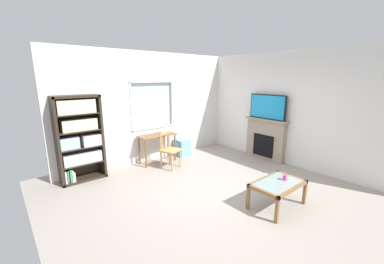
{
  "coord_description": "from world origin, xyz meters",
  "views": [
    {
      "loc": [
        -3.07,
        -2.92,
        2.18
      ],
      "look_at": [
        -0.08,
        0.7,
        1.08
      ],
      "focal_mm": 22.08,
      "sensor_mm": 36.0,
      "label": 1
    }
  ],
  "objects_px": {
    "plastic_drawer_unit": "(182,147)",
    "tv": "(267,107)",
    "wooden_chair": "(169,149)",
    "bookshelf": "(79,136)",
    "sippy_cup": "(285,177)",
    "fireplace": "(265,139)",
    "coffee_table": "(278,186)",
    "desk_under_window": "(157,139)"
  },
  "relations": [
    {
      "from": "bookshelf",
      "to": "desk_under_window",
      "type": "height_order",
      "value": "bookshelf"
    },
    {
      "from": "fireplace",
      "to": "sippy_cup",
      "type": "relative_size",
      "value": 13.19
    },
    {
      "from": "desk_under_window",
      "to": "coffee_table",
      "type": "bearing_deg",
      "value": -82.39
    },
    {
      "from": "wooden_chair",
      "to": "sippy_cup",
      "type": "distance_m",
      "value": 2.74
    },
    {
      "from": "desk_under_window",
      "to": "wooden_chair",
      "type": "bearing_deg",
      "value": -87.73
    },
    {
      "from": "desk_under_window",
      "to": "sippy_cup",
      "type": "relative_size",
      "value": 10.77
    },
    {
      "from": "bookshelf",
      "to": "coffee_table",
      "type": "bearing_deg",
      "value": -55.61
    },
    {
      "from": "desk_under_window",
      "to": "tv",
      "type": "xyz_separation_m",
      "value": [
        2.35,
        -1.63,
        0.81
      ]
    },
    {
      "from": "fireplace",
      "to": "tv",
      "type": "bearing_deg",
      "value": 180.0
    },
    {
      "from": "plastic_drawer_unit",
      "to": "tv",
      "type": "xyz_separation_m",
      "value": [
        1.51,
        -1.68,
        1.19
      ]
    },
    {
      "from": "tv",
      "to": "coffee_table",
      "type": "relative_size",
      "value": 1.09
    },
    {
      "from": "tv",
      "to": "coffee_table",
      "type": "xyz_separation_m",
      "value": [
        -1.93,
        -1.54,
        -1.05
      ]
    },
    {
      "from": "desk_under_window",
      "to": "sippy_cup",
      "type": "height_order",
      "value": "desk_under_window"
    },
    {
      "from": "desk_under_window",
      "to": "fireplace",
      "type": "bearing_deg",
      "value": -34.58
    },
    {
      "from": "plastic_drawer_unit",
      "to": "coffee_table",
      "type": "relative_size",
      "value": 0.49
    },
    {
      "from": "wooden_chair",
      "to": "sippy_cup",
      "type": "height_order",
      "value": "wooden_chair"
    },
    {
      "from": "fireplace",
      "to": "sippy_cup",
      "type": "distance_m",
      "value": 2.36
    },
    {
      "from": "desk_under_window",
      "to": "plastic_drawer_unit",
      "type": "distance_m",
      "value": 0.92
    },
    {
      "from": "desk_under_window",
      "to": "fireplace",
      "type": "distance_m",
      "value": 2.88
    },
    {
      "from": "sippy_cup",
      "to": "plastic_drawer_unit",
      "type": "bearing_deg",
      "value": 85.79
    },
    {
      "from": "plastic_drawer_unit",
      "to": "tv",
      "type": "distance_m",
      "value": 2.56
    },
    {
      "from": "plastic_drawer_unit",
      "to": "sippy_cup",
      "type": "distance_m",
      "value": 3.26
    },
    {
      "from": "plastic_drawer_unit",
      "to": "coffee_table",
      "type": "bearing_deg",
      "value": -97.33
    },
    {
      "from": "sippy_cup",
      "to": "fireplace",
      "type": "bearing_deg",
      "value": 41.37
    },
    {
      "from": "wooden_chair",
      "to": "bookshelf",
      "type": "bearing_deg",
      "value": 161.32
    },
    {
      "from": "desk_under_window",
      "to": "coffee_table",
      "type": "relative_size",
      "value": 1.04
    },
    {
      "from": "tv",
      "to": "desk_under_window",
      "type": "bearing_deg",
      "value": 145.22
    },
    {
      "from": "bookshelf",
      "to": "sippy_cup",
      "type": "xyz_separation_m",
      "value": [
        2.42,
        -3.3,
        -0.49
      ]
    },
    {
      "from": "coffee_table",
      "to": "sippy_cup",
      "type": "relative_size",
      "value": 10.39
    },
    {
      "from": "fireplace",
      "to": "tv",
      "type": "height_order",
      "value": "tv"
    },
    {
      "from": "bookshelf",
      "to": "sippy_cup",
      "type": "height_order",
      "value": "bookshelf"
    },
    {
      "from": "desk_under_window",
      "to": "fireplace",
      "type": "relative_size",
      "value": 0.82
    },
    {
      "from": "sippy_cup",
      "to": "wooden_chair",
      "type": "bearing_deg",
      "value": 102.22
    },
    {
      "from": "bookshelf",
      "to": "plastic_drawer_unit",
      "type": "height_order",
      "value": "bookshelf"
    },
    {
      "from": "wooden_chair",
      "to": "plastic_drawer_unit",
      "type": "relative_size",
      "value": 1.97
    },
    {
      "from": "bookshelf",
      "to": "wooden_chair",
      "type": "bearing_deg",
      "value": -18.68
    },
    {
      "from": "bookshelf",
      "to": "desk_under_window",
      "type": "xyz_separation_m",
      "value": [
        1.82,
        -0.11,
        -0.36
      ]
    },
    {
      "from": "plastic_drawer_unit",
      "to": "sippy_cup",
      "type": "relative_size",
      "value": 5.08
    },
    {
      "from": "bookshelf",
      "to": "sippy_cup",
      "type": "distance_m",
      "value": 4.12
    },
    {
      "from": "fireplace",
      "to": "sippy_cup",
      "type": "bearing_deg",
      "value": -138.63
    },
    {
      "from": "wooden_chair",
      "to": "desk_under_window",
      "type": "bearing_deg",
      "value": 92.27
    },
    {
      "from": "bookshelf",
      "to": "desk_under_window",
      "type": "distance_m",
      "value": 1.86
    }
  ]
}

